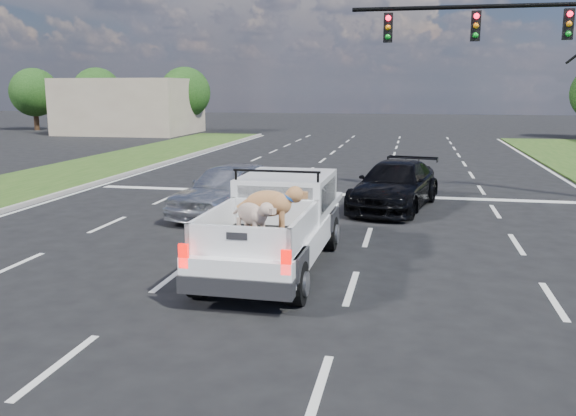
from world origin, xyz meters
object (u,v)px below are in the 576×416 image
pickup_truck (276,222)px  black_coupe (395,185)px  silver_sedan (230,189)px  traffic_signal (559,53)px

pickup_truck → black_coupe: bearing=73.3°
pickup_truck → silver_sedan: size_ratio=1.19×
silver_sedan → black_coupe: silver_sedan is taller
black_coupe → traffic_signal: bearing=40.2°
traffic_signal → silver_sedan: size_ratio=2.01×
silver_sedan → black_coupe: size_ratio=0.92×
pickup_truck → silver_sedan: (-2.47, 4.83, -0.17)m
pickup_truck → silver_sedan: bearing=118.0°
traffic_signal → black_coupe: traffic_signal is taller
traffic_signal → black_coupe: (-4.93, -2.59, -4.02)m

